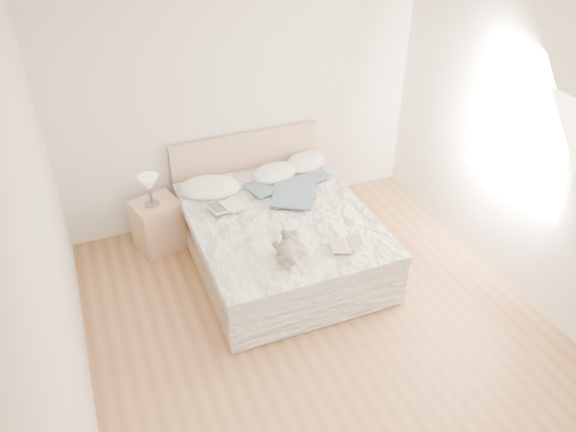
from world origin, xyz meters
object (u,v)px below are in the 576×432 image
Objects in this scene: nightstand at (158,225)px; photo_book at (226,207)px; childrens_book at (347,244)px; table_lamp at (149,185)px; teddy_bear at (287,256)px; bed at (278,235)px.

nightstand is 1.59× the size of photo_book.
photo_book is at bearing 143.71° from childrens_book.
teddy_bear is (0.93, -1.40, -0.15)m from table_lamp.
teddy_bear is at bearing -168.69° from childrens_book.
bed is 0.85m from teddy_bear.
nightstand is 0.85m from photo_book.
photo_book is 1.01m from teddy_bear.
childrens_book is at bearing -64.23° from bed.
nightstand is at bearing 43.96° from table_lamp.
childrens_book is (0.37, -0.77, 0.32)m from bed.
bed reaches higher than teddy_bear.
childrens_book is at bearing 21.72° from teddy_bear.
childrens_book is at bearing -43.35° from table_lamp.
nightstand is at bearing 129.33° from photo_book.
childrens_book is at bearing -64.90° from photo_book.
teddy_bear is (0.90, -1.43, 0.37)m from nightstand.
table_lamp is at bearing -136.04° from nightstand.
teddy_bear is at bearing -105.30° from bed.
bed reaches higher than table_lamp.
nightstand is (-1.11, 0.68, -0.03)m from bed.
teddy_bear is at bearing -56.46° from table_lamp.
bed is 6.10× the size of photo_book.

